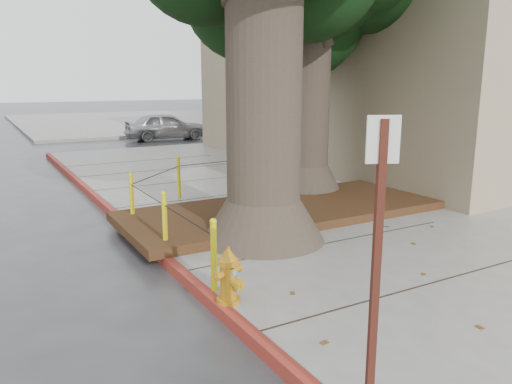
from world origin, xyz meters
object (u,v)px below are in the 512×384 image
(fire_hydrant, at_px, (229,276))
(car_silver, at_px, (166,126))
(signpost, at_px, (376,260))
(car_red, at_px, (301,122))

(fire_hydrant, relative_size, car_silver, 0.18)
(fire_hydrant, relative_size, signpost, 0.30)
(car_red, bearing_deg, car_silver, 90.01)
(car_silver, height_order, car_red, car_silver)
(fire_hydrant, relative_size, car_red, 0.19)
(car_silver, xyz_separation_m, car_red, (7.65, -0.20, -0.06))
(fire_hydrant, bearing_deg, car_red, 33.22)
(signpost, xyz_separation_m, car_red, (13.31, 20.11, -0.89))
(fire_hydrant, height_order, car_silver, car_silver)
(signpost, relative_size, car_red, 0.65)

